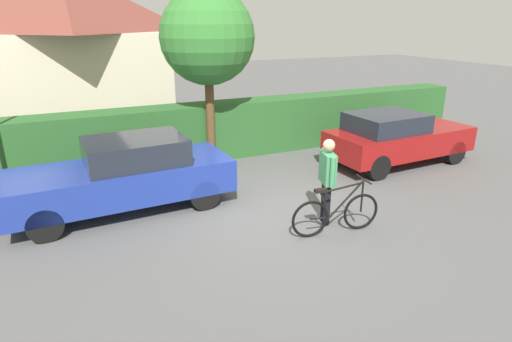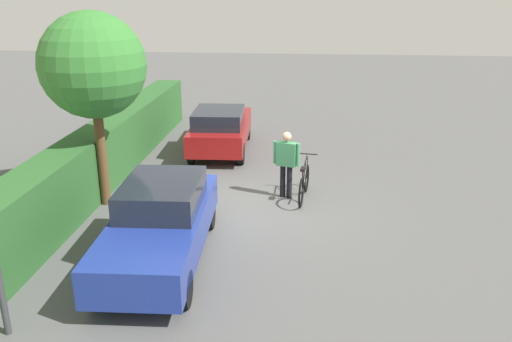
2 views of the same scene
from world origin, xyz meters
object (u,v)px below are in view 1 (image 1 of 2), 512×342
object	(u,v)px
parked_car_near	(125,175)
person_rider	(327,175)
tree_kerbside	(207,38)
parked_car_far	(396,137)
bicycle	(336,213)

from	to	relation	value
parked_car_near	person_rider	xyz separation A→B (m)	(3.33, -2.20, 0.22)
person_rider	tree_kerbside	distance (m)	4.89
parked_car_far	tree_kerbside	size ratio (longest dim) A/B	0.90
parked_car_near	tree_kerbside	distance (m)	4.10
bicycle	person_rider	world-z (taller)	person_rider
person_rider	parked_car_near	bearing A→B (deg)	146.60
person_rider	tree_kerbside	bearing A→B (deg)	100.73
parked_car_far	person_rider	bearing A→B (deg)	-148.94
person_rider	tree_kerbside	world-z (taller)	tree_kerbside
parked_car_far	bicycle	xyz separation A→B (m)	(-3.70, -2.63, -0.35)
parked_car_near	tree_kerbside	bearing A→B (deg)	39.06
parked_car_near	person_rider	world-z (taller)	person_rider
tree_kerbside	parked_car_near	bearing A→B (deg)	-140.94
bicycle	parked_car_near	bearing A→B (deg)	141.12
parked_car_near	person_rider	distance (m)	3.99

